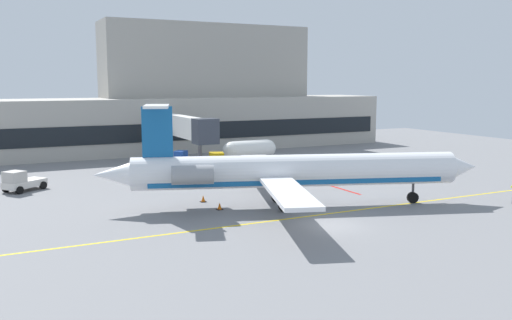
% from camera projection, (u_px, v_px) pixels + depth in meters
% --- Properties ---
extents(ground, '(120.00, 120.00, 0.11)m').
position_uv_depth(ground, '(331.00, 226.00, 37.51)').
color(ground, slate).
extents(terminal_building, '(59.72, 11.78, 18.31)m').
position_uv_depth(terminal_building, '(196.00, 102.00, 80.69)').
color(terminal_building, '#ADA89E').
rests_on(terminal_building, ground).
extents(jet_bridge_west, '(2.40, 18.32, 6.03)m').
position_uv_depth(jet_bridge_west, '(182.00, 127.00, 63.37)').
color(jet_bridge_west, silver).
rests_on(jet_bridge_west, ground).
extents(regional_jet, '(29.75, 22.64, 8.09)m').
position_uv_depth(regional_jet, '(290.00, 171.00, 42.77)').
color(regional_jet, white).
rests_on(regional_jet, ground).
extents(baggage_tug, '(4.21, 3.02, 2.15)m').
position_uv_depth(baggage_tug, '(222.00, 163.00, 59.76)').
color(baggage_tug, '#E5B20C').
rests_on(baggage_tug, ground).
extents(pushback_tractor, '(3.26, 3.23, 1.96)m').
position_uv_depth(pushback_tractor, '(185.00, 160.00, 62.62)').
color(pushback_tractor, '#1E4CB2').
rests_on(pushback_tractor, ground).
extents(belt_loader, '(4.02, 3.62, 1.93)m').
position_uv_depth(belt_loader, '(21.00, 182.00, 49.13)').
color(belt_loader, silver).
rests_on(belt_loader, ground).
extents(fuel_tank, '(7.36, 2.79, 2.64)m').
position_uv_depth(fuel_tank, '(250.00, 150.00, 67.55)').
color(fuel_tank, white).
rests_on(fuel_tank, ground).
extents(safety_cone_alpha, '(0.47, 0.47, 0.55)m').
position_uv_depth(safety_cone_alpha, '(319.00, 178.00, 54.87)').
color(safety_cone_alpha, orange).
rests_on(safety_cone_alpha, ground).
extents(safety_cone_bravo, '(0.47, 0.47, 0.55)m').
position_uv_depth(safety_cone_bravo, '(220.00, 206.00, 42.18)').
color(safety_cone_bravo, orange).
rests_on(safety_cone_bravo, ground).
extents(safety_cone_charlie, '(0.47, 0.47, 0.55)m').
position_uv_depth(safety_cone_charlie, '(203.00, 199.00, 44.89)').
color(safety_cone_charlie, orange).
rests_on(safety_cone_charlie, ground).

